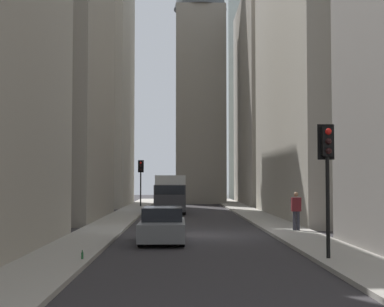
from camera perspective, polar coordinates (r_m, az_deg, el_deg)
The scene contains 14 objects.
ground_plane at distance 25.83m, azimuth 0.34°, elevation -8.27°, with size 135.00×135.00×0.00m, color #302D30.
sidewalk_right at distance 26.08m, azimuth -9.69°, elevation -8.02°, with size 90.00×2.20×0.14m, color #A8A399.
sidewalk_left at distance 26.33m, azimuth 10.27°, elevation -7.97°, with size 90.00×2.20×0.14m, color #A8A399.
building_left_far at distance 58.85m, azimuth 9.87°, elevation 5.27°, with size 16.45×10.00×21.18m.
building_left_midfar at distance 40.01m, azimuth 15.55°, elevation 12.02°, with size 18.83×10.50×25.17m.
building_right_far at distance 56.65m, azimuth -11.45°, elevation 10.00°, with size 12.85×10.50×29.73m.
building_right_midfar at distance 38.74m, azimuth -16.40°, elevation 12.60°, with size 12.47×10.50×25.27m.
church_spire at distance 62.49m, azimuth 0.83°, elevation 10.62°, with size 5.78×5.78×32.30m.
delivery_truck at distance 42.79m, azimuth -2.19°, elevation -4.08°, with size 6.46×2.25×2.84m.
hatchback_grey at distance 22.89m, azimuth -2.99°, elevation -7.32°, with size 4.30×1.78×1.42m.
traffic_light_foreground at distance 17.81m, azimuth 13.50°, elevation -0.55°, with size 0.43×0.52×4.11m.
traffic_light_midblock at distance 50.97m, azimuth -5.20°, elevation -1.90°, with size 0.43×0.52×4.14m.
pedestrian at distance 27.23m, azimuth 10.47°, elevation -5.56°, with size 0.26×0.44×1.80m.
discarded_bottle at distance 17.57m, azimuth -11.01°, elevation -10.06°, with size 0.07×0.07×0.27m.
Camera 1 is at (-25.69, 0.72, 2.53)m, focal length 52.85 mm.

